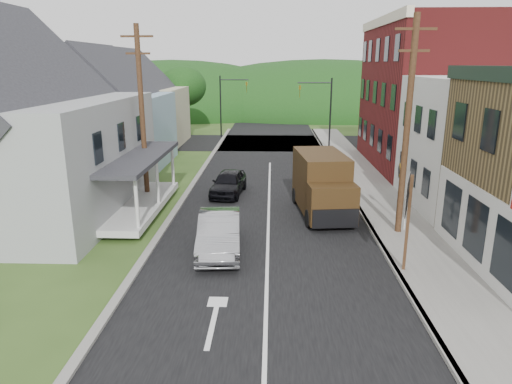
# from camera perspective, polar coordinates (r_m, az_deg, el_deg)

# --- Properties ---
(ground) EXTENTS (120.00, 120.00, 0.00)m
(ground) POSITION_cam_1_polar(r_m,az_deg,el_deg) (16.77, 1.41, -9.37)
(ground) COLOR #2D4719
(ground) RESTS_ON ground
(road) EXTENTS (9.00, 90.00, 0.02)m
(road) POSITION_cam_1_polar(r_m,az_deg,el_deg) (26.17, 1.66, -0.03)
(road) COLOR black
(road) RESTS_ON ground
(cross_road) EXTENTS (60.00, 9.00, 0.02)m
(cross_road) POSITION_cam_1_polar(r_m,az_deg,el_deg) (42.78, 1.83, 6.17)
(cross_road) COLOR black
(cross_road) RESTS_ON ground
(sidewalk_right) EXTENTS (2.80, 55.00, 0.15)m
(sidewalk_right) POSITION_cam_1_polar(r_m,az_deg,el_deg) (24.91, 15.33, -1.25)
(sidewalk_right) COLOR slate
(sidewalk_right) RESTS_ON ground
(curb_right) EXTENTS (0.20, 55.00, 0.15)m
(curb_right) POSITION_cam_1_polar(r_m,az_deg,el_deg) (24.63, 12.28, -1.23)
(curb_right) COLOR slate
(curb_right) RESTS_ON ground
(curb_left) EXTENTS (0.30, 55.00, 0.12)m
(curb_left) POSITION_cam_1_polar(r_m,az_deg,el_deg) (24.70, -9.23, -1.06)
(curb_left) COLOR slate
(curb_left) RESTS_ON ground
(storefront_white) EXTENTS (8.00, 7.00, 6.50)m
(storefront_white) POSITION_cam_1_polar(r_m,az_deg,el_deg) (25.58, 28.01, 5.22)
(storefront_white) COLOR silver
(storefront_white) RESTS_ON ground
(storefront_red) EXTENTS (8.00, 12.00, 10.00)m
(storefront_red) POSITION_cam_1_polar(r_m,az_deg,el_deg) (34.13, 21.54, 11.13)
(storefront_red) COLOR maroon
(storefront_red) RESTS_ON ground
(house_gray) EXTENTS (10.20, 12.24, 8.35)m
(house_gray) POSITION_cam_1_polar(r_m,az_deg,el_deg) (24.58, -27.81, 7.22)
(house_gray) COLOR #9A9D9F
(house_gray) RESTS_ON ground
(house_blue) EXTENTS (7.14, 8.16, 7.28)m
(house_blue) POSITION_cam_1_polar(r_m,az_deg,el_deg) (34.22, -17.21, 9.32)
(house_blue) COLOR #90B3C4
(house_blue) RESTS_ON ground
(house_cream) EXTENTS (7.14, 8.16, 7.28)m
(house_cream) POSITION_cam_1_polar(r_m,az_deg,el_deg) (42.93, -13.96, 10.72)
(house_cream) COLOR #BCB792
(house_cream) RESTS_ON ground
(utility_pole_right) EXTENTS (1.60, 0.26, 9.00)m
(utility_pole_right) POSITION_cam_1_polar(r_m,az_deg,el_deg) (19.62, 18.37, 7.76)
(utility_pole_right) COLOR #472D19
(utility_pole_right) RESTS_ON ground
(utility_pole_left) EXTENTS (1.60, 0.26, 9.00)m
(utility_pole_left) POSITION_cam_1_polar(r_m,az_deg,el_deg) (24.23, -14.06, 9.47)
(utility_pole_left) COLOR #472D19
(utility_pole_left) RESTS_ON ground
(traffic_signal_right) EXTENTS (2.87, 0.20, 6.00)m
(traffic_signal_right) POSITION_cam_1_polar(r_m,az_deg,el_deg) (39.05, 8.29, 10.66)
(traffic_signal_right) COLOR black
(traffic_signal_right) RESTS_ON ground
(traffic_signal_left) EXTENTS (2.87, 0.20, 6.00)m
(traffic_signal_left) POSITION_cam_1_polar(r_m,az_deg,el_deg) (46.02, -3.59, 11.54)
(traffic_signal_left) COLOR black
(traffic_signal_left) RESTS_ON ground
(tree_left_c) EXTENTS (5.80, 5.80, 8.41)m
(tree_left_c) POSITION_cam_1_polar(r_m,az_deg,el_deg) (40.06, -27.19, 12.38)
(tree_left_c) COLOR #382616
(tree_left_c) RESTS_ON ground
(tree_left_d) EXTENTS (4.80, 4.80, 6.94)m
(tree_left_d) POSITION_cam_1_polar(r_m,az_deg,el_deg) (48.11, -9.16, 12.90)
(tree_left_d) COLOR #382616
(tree_left_d) RESTS_ON ground
(forested_ridge) EXTENTS (90.00, 30.00, 16.00)m
(forested_ridge) POSITION_cam_1_polar(r_m,az_deg,el_deg) (70.54, 1.93, 9.95)
(forested_ridge) COLOR #12350F
(forested_ridge) RESTS_ON ground
(silver_sedan) EXTENTS (1.94, 4.68, 1.51)m
(silver_sedan) POSITION_cam_1_polar(r_m,az_deg,el_deg) (17.89, -4.61, -5.13)
(silver_sedan) COLOR #9F9FA3
(silver_sedan) RESTS_ON ground
(dark_sedan) EXTENTS (2.04, 4.14, 1.36)m
(dark_sedan) POSITION_cam_1_polar(r_m,az_deg,el_deg) (25.57, -3.46, 1.14)
(dark_sedan) COLOR black
(dark_sedan) RESTS_ON ground
(delivery_van) EXTENTS (2.70, 5.46, 2.94)m
(delivery_van) POSITION_cam_1_polar(r_m,az_deg,el_deg) (22.20, 8.30, 0.90)
(delivery_van) COLOR #32210E
(delivery_van) RESTS_ON ground
(route_sign_cluster) EXTENTS (0.70, 1.87, 3.41)m
(route_sign_cluster) POSITION_cam_1_polar(r_m,az_deg,el_deg) (16.30, 18.43, -2.04)
(route_sign_cluster) COLOR #472D19
(route_sign_cluster) RESTS_ON sidewalk_right
(warning_sign) EXTENTS (0.17, 0.74, 2.70)m
(warning_sign) POSITION_cam_1_polar(r_m,az_deg,el_deg) (21.75, 17.42, 1.08)
(warning_sign) COLOR black
(warning_sign) RESTS_ON sidewalk_right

